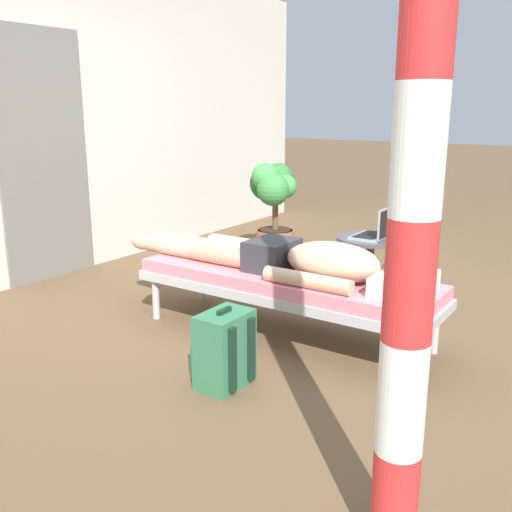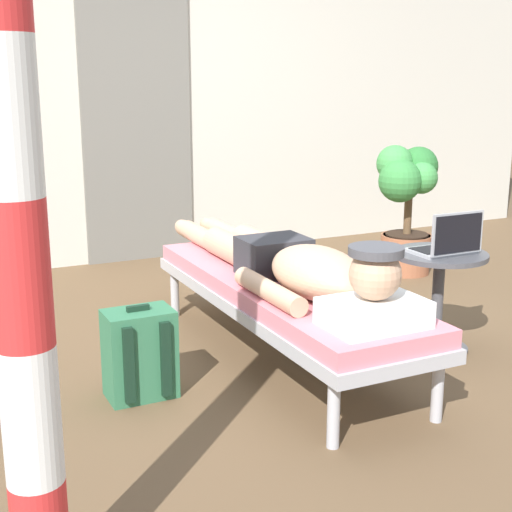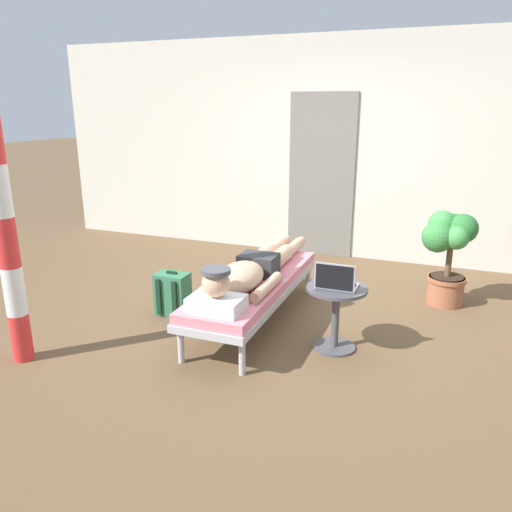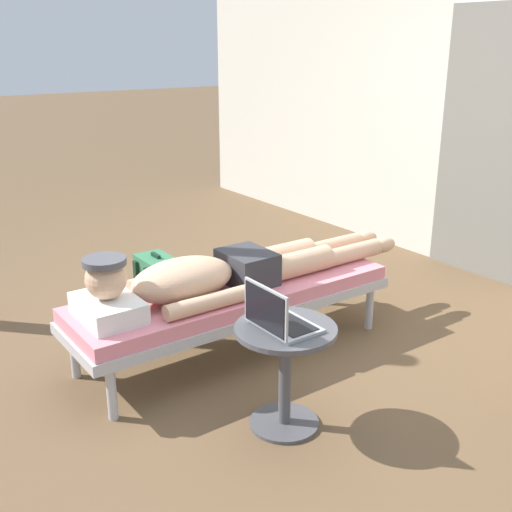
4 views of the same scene
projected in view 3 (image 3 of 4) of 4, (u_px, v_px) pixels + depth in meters
The scene contains 9 objects.
ground_plane at pixel (282, 320), 4.57m from camera, with size 40.00×40.00×0.00m, color brown.
house_wall_back at pixel (325, 149), 6.30m from camera, with size 7.60×0.20×2.70m, color beige.
house_door_panel at pixel (321, 176), 6.29m from camera, with size 0.84×0.03×2.04m, color slate.
lounge_chair at pixel (254, 286), 4.42m from camera, with size 0.60×1.97×0.42m.
person_reclining at pixel (250, 271), 4.28m from camera, with size 0.53×2.17×0.33m.
side_table at pixel (336, 307), 3.94m from camera, with size 0.48×0.48×0.52m.
laptop at pixel (336, 282), 3.83m from camera, with size 0.31×0.24×0.23m.
backpack at pixel (173, 294), 4.64m from camera, with size 0.30×0.26×0.42m.
potted_plant at pixel (449, 246), 4.79m from camera, with size 0.50×0.47×0.92m.
Camera 3 is at (1.30, -4.00, 1.89)m, focal length 35.01 mm.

